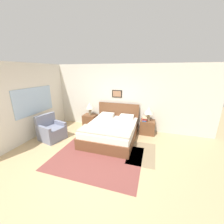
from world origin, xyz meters
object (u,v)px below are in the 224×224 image
Objects in this scene: table_lamp_near_window at (90,106)px; table_lamp_by_door at (149,111)px; nightstand_near_window at (90,121)px; armchair at (51,131)px; nightstand_by_door at (147,127)px; bed at (111,131)px.

table_lamp_near_window and table_lamp_by_door have the same top height.
armchair is at bearing -119.24° from nightstand_near_window.
table_lamp_near_window is at bearing 180.00° from table_lamp_by_door.
nightstand_near_window is 1.02× the size of table_lamp_by_door.
table_lamp_near_window is (-2.40, 0.01, 0.64)m from nightstand_by_door.
nightstand_by_door is at bearing 33.26° from bed.
bed is 3.89× the size of table_lamp_near_window.
table_lamp_near_window is at bearing 179.83° from nightstand_by_door.
table_lamp_by_door is (2.42, 0.01, 0.64)m from nightstand_near_window.
bed is at bearing 121.55° from armchair.
table_lamp_by_door is at bearing 0.16° from nightstand_near_window.
table_lamp_near_window is 1.00× the size of table_lamp_by_door.
table_lamp_by_door is (2.41, 0.00, 0.00)m from table_lamp_near_window.
table_lamp_near_window is (0.82, 1.45, 0.61)m from armchair.
table_lamp_near_window is (0.01, 0.01, 0.64)m from nightstand_near_window.
nightstand_by_door is 0.64m from table_lamp_by_door.
armchair is 1.77m from table_lamp_near_window.
bed is 2.36× the size of armchair.
bed is at bearing -146.74° from nightstand_by_door.
nightstand_near_window is (0.81, 1.44, -0.03)m from armchair.
table_lamp_near_window reaches higher than nightstand_by_door.
bed is at bearing -33.69° from table_lamp_near_window.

